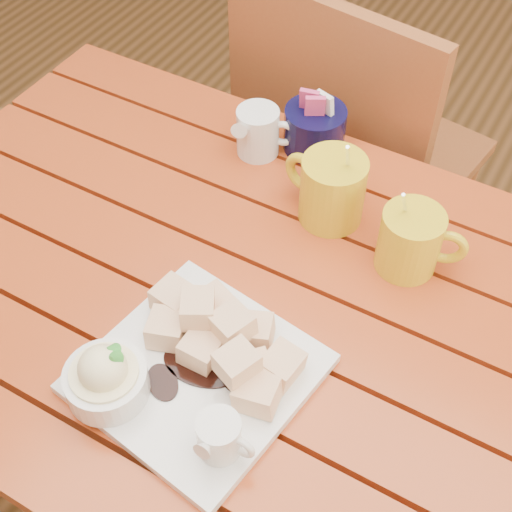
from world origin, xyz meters
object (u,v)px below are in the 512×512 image
Objects in this scene: chair_far at (348,155)px; coffee_mug_left at (331,188)px; coffee_mug_right at (412,240)px; dessert_plate at (182,368)px; table at (243,335)px.

coffee_mug_left is at bearing 115.47° from chair_far.
chair_far is (-0.27, 0.42, -0.28)m from coffee_mug_right.
chair_far is at bearing 96.67° from dessert_plate.
table is at bearing -88.68° from coffee_mug_left.
table is at bearing -154.23° from coffee_mug_right.
coffee_mug_left is at bearing 150.31° from coffee_mug_right.
table is 0.27m from coffee_mug_left.
chair_far is at bearing 97.70° from table.
chair_far is (-0.08, 0.59, -0.12)m from table.
dessert_plate is 1.80× the size of coffee_mug_left.
table is 0.30m from coffee_mug_right.
dessert_plate is 0.32× the size of chair_far.
dessert_plate is at bearing -82.47° from coffee_mug_left.
dessert_plate is at bearing -134.52° from coffee_mug_right.
chair_far reaches higher than coffee_mug_left.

